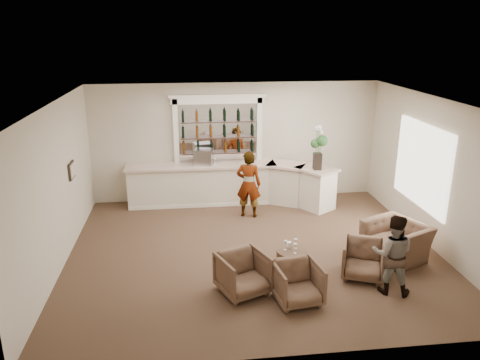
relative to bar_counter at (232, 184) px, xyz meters
name	(u,v)px	position (x,y,z in m)	size (l,w,h in m)	color
ground	(253,251)	(0.16, -3.00, -0.57)	(8.00, 8.00, 0.00)	brown
room_shell	(257,140)	(0.33, -2.29, 1.77)	(8.04, 7.02, 3.32)	beige
bar_counter	(232,184)	(0.00, 0.00, 0.00)	(5.72, 1.80, 1.14)	white
back_bar_alcove	(218,130)	(-0.34, 0.41, 1.46)	(2.64, 0.25, 3.00)	white
cocktail_table	(291,262)	(0.77, -4.04, -0.32)	(0.60, 0.60, 0.50)	#47301F
sommelier	(249,184)	(0.33, -0.95, 0.30)	(0.64, 0.42, 1.75)	gray
guest	(393,254)	(2.45, -4.93, 0.19)	(0.75, 0.58, 1.53)	gray
armchair_left	(243,274)	(-0.27, -4.64, -0.18)	(0.84, 0.86, 0.78)	brown
armchair_center	(297,283)	(0.66, -5.05, -0.20)	(0.79, 0.81, 0.74)	brown
armchair_right	(363,259)	(2.15, -4.33, -0.20)	(0.80, 0.82, 0.74)	brown
armchair_far	(396,241)	(3.14, -3.64, -0.18)	(1.20, 1.05, 0.78)	brown
espresso_machine	(204,157)	(-0.76, 0.10, 0.78)	(0.49, 0.41, 0.43)	#B4B4B9
flower_vase	(318,145)	(2.19, -0.72, 1.23)	(0.31, 0.31, 1.18)	black
wine_glass_bar_left	(215,161)	(-0.47, 0.00, 0.67)	(0.07, 0.07, 0.21)	white
wine_glass_bar_right	(207,162)	(-0.68, -0.03, 0.67)	(0.07, 0.07, 0.21)	white
wine_glass_tbl_a	(285,245)	(0.65, -4.01, 0.03)	(0.07, 0.07, 0.21)	white
wine_glass_tbl_b	(296,244)	(0.87, -3.96, 0.03)	(0.07, 0.07, 0.21)	white
wine_glass_tbl_c	(295,249)	(0.81, -4.17, 0.03)	(0.07, 0.07, 0.21)	white
napkin_holder	(289,245)	(0.75, -3.90, -0.01)	(0.08, 0.08, 0.12)	white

